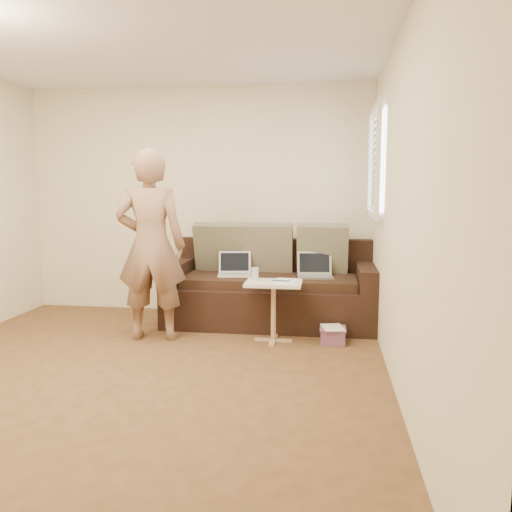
{
  "coord_description": "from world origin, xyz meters",
  "views": [
    {
      "loc": [
        1.5,
        -3.61,
        1.46
      ],
      "look_at": [
        0.8,
        1.4,
        0.78
      ],
      "focal_mm": 36.05,
      "sensor_mm": 36.0,
      "label": 1
    }
  ],
  "objects_px": {
    "drinking_glass": "(255,274)",
    "striped_box": "(333,335)",
    "laptop_silver": "(315,277)",
    "side_table": "(273,312)",
    "person": "(151,245)",
    "sofa": "(270,284)",
    "laptop_white": "(234,276)"
  },
  "relations": [
    {
      "from": "person",
      "to": "striped_box",
      "type": "xyz_separation_m",
      "value": [
        1.73,
        0.08,
        -0.83
      ]
    },
    {
      "from": "sofa",
      "to": "side_table",
      "type": "xyz_separation_m",
      "value": [
        0.11,
        -0.66,
        -0.14
      ]
    },
    {
      "from": "sofa",
      "to": "laptop_silver",
      "type": "distance_m",
      "value": 0.49
    },
    {
      "from": "sofa",
      "to": "person",
      "type": "height_order",
      "value": "person"
    },
    {
      "from": "laptop_silver",
      "to": "side_table",
      "type": "height_order",
      "value": "laptop_silver"
    },
    {
      "from": "person",
      "to": "drinking_glass",
      "type": "relative_size",
      "value": 15.18
    },
    {
      "from": "sofa",
      "to": "laptop_white",
      "type": "height_order",
      "value": "sofa"
    },
    {
      "from": "laptop_silver",
      "to": "person",
      "type": "distance_m",
      "value": 1.73
    },
    {
      "from": "side_table",
      "to": "striped_box",
      "type": "bearing_deg",
      "value": 1.77
    },
    {
      "from": "laptop_white",
      "to": "drinking_glass",
      "type": "relative_size",
      "value": 2.91
    },
    {
      "from": "laptop_silver",
      "to": "side_table",
      "type": "relative_size",
      "value": 0.64
    },
    {
      "from": "sofa",
      "to": "person",
      "type": "relative_size",
      "value": 1.21
    },
    {
      "from": "person",
      "to": "side_table",
      "type": "height_order",
      "value": "person"
    },
    {
      "from": "laptop_silver",
      "to": "striped_box",
      "type": "bearing_deg",
      "value": -79.95
    },
    {
      "from": "sofa",
      "to": "striped_box",
      "type": "bearing_deg",
      "value": -43.81
    },
    {
      "from": "person",
      "to": "drinking_glass",
      "type": "xyz_separation_m",
      "value": [
        0.98,
        0.13,
        -0.27
      ]
    },
    {
      "from": "striped_box",
      "to": "drinking_glass",
      "type": "bearing_deg",
      "value": 176.27
    },
    {
      "from": "person",
      "to": "side_table",
      "type": "xyz_separation_m",
      "value": [
        1.17,
        0.07,
        -0.62
      ]
    },
    {
      "from": "sofa",
      "to": "drinking_glass",
      "type": "height_order",
      "value": "sofa"
    },
    {
      "from": "laptop_silver",
      "to": "striped_box",
      "type": "height_order",
      "value": "laptop_silver"
    },
    {
      "from": "sofa",
      "to": "laptop_white",
      "type": "bearing_deg",
      "value": -172.22
    },
    {
      "from": "laptop_white",
      "to": "drinking_glass",
      "type": "xyz_separation_m",
      "value": [
        0.3,
        -0.54,
        0.12
      ]
    },
    {
      "from": "sofa",
      "to": "side_table",
      "type": "distance_m",
      "value": 0.68
    },
    {
      "from": "laptop_silver",
      "to": "side_table",
      "type": "bearing_deg",
      "value": -128.51
    },
    {
      "from": "laptop_white",
      "to": "person",
      "type": "distance_m",
      "value": 1.04
    },
    {
      "from": "sofa",
      "to": "drinking_glass",
      "type": "relative_size",
      "value": 18.33
    },
    {
      "from": "sofa",
      "to": "drinking_glass",
      "type": "bearing_deg",
      "value": -97.71
    },
    {
      "from": "sofa",
      "to": "side_table",
      "type": "bearing_deg",
      "value": -80.87
    },
    {
      "from": "side_table",
      "to": "drinking_glass",
      "type": "distance_m",
      "value": 0.4
    },
    {
      "from": "drinking_glass",
      "to": "striped_box",
      "type": "xyz_separation_m",
      "value": [
        0.75,
        -0.05,
        -0.56
      ]
    },
    {
      "from": "laptop_white",
      "to": "person",
      "type": "xyz_separation_m",
      "value": [
        -0.68,
        -0.67,
        0.39
      ]
    },
    {
      "from": "side_table",
      "to": "drinking_glass",
      "type": "relative_size",
      "value": 4.81
    }
  ]
}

